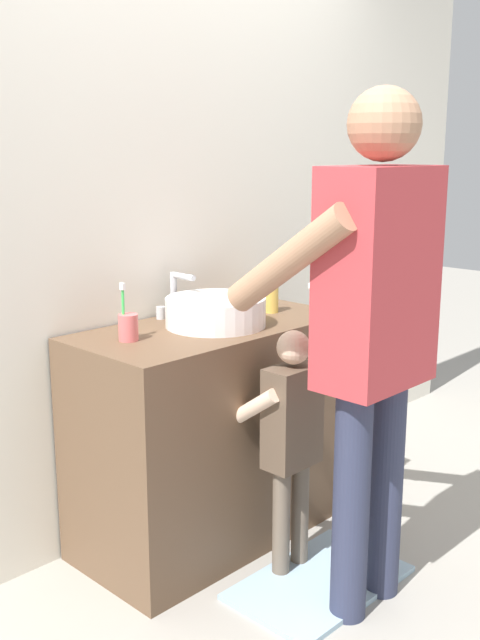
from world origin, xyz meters
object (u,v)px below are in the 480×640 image
object	(u,v)px
soap_bottle	(271,296)
child_toddler	(290,431)
adult_parent	(372,311)
toothbrush_cup	(128,326)

from	to	relation	value
soap_bottle	child_toddler	bearing A→B (deg)	-130.11
child_toddler	adult_parent	size ratio (longest dim) A/B	0.54
soap_bottle	adult_parent	world-z (taller)	adult_parent
toothbrush_cup	soap_bottle	bearing A→B (deg)	-4.26
toothbrush_cup	soap_bottle	world-z (taller)	toothbrush_cup
toothbrush_cup	adult_parent	distance (m)	0.86
toothbrush_cup	adult_parent	world-z (taller)	adult_parent
child_toddler	adult_parent	bearing A→B (deg)	-85.05
soap_bottle	adult_parent	distance (m)	0.77
child_toddler	toothbrush_cup	bearing A→B (deg)	129.94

